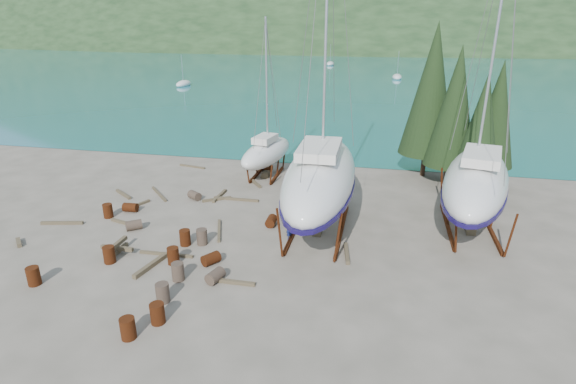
% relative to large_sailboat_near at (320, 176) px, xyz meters
% --- Properties ---
extents(ground, '(600.00, 600.00, 0.00)m').
position_rel_large_sailboat_near_xyz_m(ground, '(-4.43, -2.46, -3.29)').
color(ground, '#5A5447').
rests_on(ground, ground).
extents(bay_water, '(700.00, 700.00, 0.00)m').
position_rel_large_sailboat_near_xyz_m(bay_water, '(-4.43, 312.54, -3.28)').
color(bay_water, '#176375').
rests_on(bay_water, ground).
extents(far_hill, '(800.00, 360.00, 110.00)m').
position_rel_large_sailboat_near_xyz_m(far_hill, '(-4.43, 317.54, -3.29)').
color(far_hill, black).
rests_on(far_hill, ground).
extents(far_house_left, '(6.60, 5.60, 5.60)m').
position_rel_large_sailboat_near_xyz_m(far_house_left, '(-64.43, 187.54, -0.36)').
color(far_house_left, beige).
rests_on(far_house_left, ground).
extents(far_house_center, '(6.60, 5.60, 5.60)m').
position_rel_large_sailboat_near_xyz_m(far_house_center, '(-24.43, 187.54, -0.36)').
color(far_house_center, beige).
rests_on(far_house_center, ground).
extents(far_house_right, '(6.60, 5.60, 5.60)m').
position_rel_large_sailboat_near_xyz_m(far_house_right, '(25.57, 187.54, -0.36)').
color(far_house_right, beige).
rests_on(far_house_right, ground).
extents(cypress_near_right, '(3.60, 3.60, 10.00)m').
position_rel_large_sailboat_near_xyz_m(cypress_near_right, '(8.07, 9.54, 2.50)').
color(cypress_near_right, black).
rests_on(cypress_near_right, ground).
extents(cypress_mid_right, '(3.06, 3.06, 8.50)m').
position_rel_large_sailboat_near_xyz_m(cypress_mid_right, '(9.57, 7.54, 1.63)').
color(cypress_mid_right, black).
rests_on(cypress_mid_right, ground).
extents(cypress_back_left, '(4.14, 4.14, 11.50)m').
position_rel_large_sailboat_near_xyz_m(cypress_back_left, '(6.57, 11.54, 3.37)').
color(cypress_back_left, black).
rests_on(cypress_back_left, ground).
extents(cypress_far_right, '(3.24, 3.24, 9.00)m').
position_rel_large_sailboat_near_xyz_m(cypress_far_right, '(11.07, 10.54, 1.92)').
color(cypress_far_right, black).
rests_on(cypress_far_right, ground).
extents(moored_boat_left, '(2.00, 5.00, 6.05)m').
position_rel_large_sailboat_near_xyz_m(moored_boat_left, '(-34.43, 57.54, -2.90)').
color(moored_boat_left, silver).
rests_on(moored_boat_left, ground).
extents(moored_boat_mid, '(2.00, 5.00, 6.05)m').
position_rel_large_sailboat_near_xyz_m(moored_boat_mid, '(5.57, 77.54, -2.90)').
color(moored_boat_mid, silver).
rests_on(moored_boat_mid, ground).
extents(moored_boat_far, '(2.00, 5.00, 6.05)m').
position_rel_large_sailboat_near_xyz_m(moored_boat_far, '(-12.43, 107.54, -2.90)').
color(moored_boat_far, silver).
rests_on(moored_boat_far, ground).
extents(large_sailboat_near, '(3.98, 13.03, 20.44)m').
position_rel_large_sailboat_near_xyz_m(large_sailboat_near, '(0.00, 0.00, 0.00)').
color(large_sailboat_near, silver).
rests_on(large_sailboat_near, ground).
extents(large_sailboat_far, '(5.89, 12.09, 18.39)m').
position_rel_large_sailboat_near_xyz_m(large_sailboat_far, '(8.57, 1.91, -0.28)').
color(large_sailboat_far, silver).
rests_on(large_sailboat_far, ground).
extents(small_sailboat_shore, '(3.59, 7.64, 11.74)m').
position_rel_large_sailboat_near_xyz_m(small_sailboat_shore, '(-5.43, 8.84, -1.35)').
color(small_sailboat_shore, silver).
rests_on(small_sailboat_shore, ground).
extents(worker, '(0.51, 0.66, 1.62)m').
position_rel_large_sailboat_near_xyz_m(worker, '(-1.38, -1.64, -2.48)').
color(worker, navy).
rests_on(worker, ground).
extents(drum_0, '(0.58, 0.58, 0.88)m').
position_rel_large_sailboat_near_xyz_m(drum_0, '(-9.75, -6.01, -2.85)').
color(drum_0, '#4F210D').
rests_on(drum_0, ground).
extents(drum_1, '(0.82, 1.01, 0.58)m').
position_rel_large_sailboat_near_xyz_m(drum_1, '(-3.92, -6.59, -3.00)').
color(drum_1, '#2D2823').
rests_on(drum_1, ground).
extents(drum_2, '(0.91, 0.63, 0.58)m').
position_rel_large_sailboat_near_xyz_m(drum_2, '(-12.16, 0.12, -3.00)').
color(drum_2, '#4F210D').
rests_on(drum_2, ground).
extents(drum_3, '(0.58, 0.58, 0.88)m').
position_rel_large_sailboat_near_xyz_m(drum_3, '(-5.73, -11.08, -2.85)').
color(drum_3, '#4F210D').
rests_on(drum_3, ground).
extents(drum_4, '(1.04, 0.89, 0.58)m').
position_rel_large_sailboat_near_xyz_m(drum_4, '(-5.79, 10.15, -3.00)').
color(drum_4, '#4F210D').
rests_on(drum_4, ground).
extents(drum_5, '(0.58, 0.58, 0.88)m').
position_rel_large_sailboat_near_xyz_m(drum_5, '(-5.96, -3.16, -2.85)').
color(drum_5, '#2D2823').
rests_on(drum_5, ground).
extents(drum_6, '(0.61, 0.90, 0.58)m').
position_rel_large_sailboat_near_xyz_m(drum_6, '(-2.86, -0.06, -3.00)').
color(drum_6, '#4F210D').
rests_on(drum_6, ground).
extents(drum_7, '(0.58, 0.58, 0.88)m').
position_rel_large_sailboat_near_xyz_m(drum_7, '(-5.08, -9.99, -2.85)').
color(drum_7, '#4F210D').
rests_on(drum_7, ground).
extents(drum_8, '(0.58, 0.58, 0.88)m').
position_rel_large_sailboat_near_xyz_m(drum_8, '(-13.03, -0.99, -2.85)').
color(drum_8, '#4F210D').
rests_on(drum_8, ground).
extents(drum_9, '(1.05, 0.96, 0.58)m').
position_rel_large_sailboat_near_xyz_m(drum_9, '(-9.00, 2.95, -3.00)').
color(drum_9, '#2D2823').
rests_on(drum_9, ground).
extents(drum_10, '(0.58, 0.58, 0.88)m').
position_rel_large_sailboat_near_xyz_m(drum_10, '(-6.55, -5.45, -2.85)').
color(drum_10, '#4F210D').
rests_on(drum_10, ground).
extents(drum_11, '(0.64, 0.92, 0.58)m').
position_rel_large_sailboat_near_xyz_m(drum_11, '(-1.85, 5.30, -3.00)').
color(drum_11, '#2D2823').
rests_on(drum_11, ground).
extents(drum_12, '(0.98, 1.05, 0.58)m').
position_rel_large_sailboat_near_xyz_m(drum_12, '(-4.71, -5.09, -3.00)').
color(drum_12, '#4F210D').
rests_on(drum_12, ground).
extents(drum_13, '(0.58, 0.58, 0.88)m').
position_rel_large_sailboat_near_xyz_m(drum_13, '(-11.98, -8.56, -2.85)').
color(drum_13, '#4F210D').
rests_on(drum_13, ground).
extents(drum_14, '(0.58, 0.58, 0.88)m').
position_rel_large_sailboat_near_xyz_m(drum_14, '(-6.82, -3.45, -2.85)').
color(drum_14, '#4F210D').
rests_on(drum_14, ground).
extents(drum_15, '(1.05, 1.00, 0.58)m').
position_rel_large_sailboat_near_xyz_m(drum_15, '(-10.55, -2.26, -3.00)').
color(drum_15, '#2D2823').
rests_on(drum_15, ground).
extents(drum_16, '(0.58, 0.58, 0.88)m').
position_rel_large_sailboat_near_xyz_m(drum_16, '(-5.66, -6.82, -2.85)').
color(drum_16, '#2D2823').
rests_on(drum_16, ground).
extents(drum_17, '(0.58, 0.58, 0.88)m').
position_rel_large_sailboat_near_xyz_m(drum_17, '(-5.55, -8.59, -2.85)').
color(drum_17, '#2D2823').
rests_on(drum_17, ground).
extents(timber_0, '(2.43, 0.65, 0.14)m').
position_rel_large_sailboat_near_xyz_m(timber_0, '(-12.11, 9.74, -3.22)').
color(timber_0, brown).
rests_on(timber_0, ground).
extents(timber_1, '(0.50, 2.12, 0.19)m').
position_rel_large_sailboat_near_xyz_m(timber_1, '(1.86, -2.74, -3.19)').
color(timber_1, brown).
rests_on(timber_1, ground).
extents(timber_2, '(1.84, 1.40, 0.19)m').
position_rel_large_sailboat_near_xyz_m(timber_2, '(-14.19, 2.63, -3.19)').
color(timber_2, brown).
rests_on(timber_2, ground).
extents(timber_3, '(2.94, 0.21, 0.15)m').
position_rel_large_sailboat_near_xyz_m(timber_3, '(-7.31, -4.76, -3.21)').
color(timber_3, brown).
rests_on(timber_3, ground).
extents(timber_4, '(1.76, 1.21, 0.17)m').
position_rel_large_sailboat_near_xyz_m(timber_4, '(-7.46, 3.09, -3.20)').
color(timber_4, brown).
rests_on(timber_4, ground).
extents(timber_6, '(1.32, 1.66, 0.19)m').
position_rel_large_sailboat_near_xyz_m(timber_6, '(-5.78, 6.78, -3.19)').
color(timber_6, brown).
rests_on(timber_6, ground).
extents(timber_7, '(1.89, 0.18, 0.17)m').
position_rel_large_sailboat_near_xyz_m(timber_7, '(-2.94, -6.61, -3.20)').
color(timber_7, brown).
rests_on(timber_7, ground).
extents(timber_8, '(0.25, 2.29, 0.19)m').
position_rel_large_sailboat_near_xyz_m(timber_8, '(-7.49, 3.71, -3.19)').
color(timber_8, brown).
rests_on(timber_8, ground).
extents(timber_9, '(0.27, 2.20, 0.15)m').
position_rel_large_sailboat_near_xyz_m(timber_9, '(-5.66, 9.34, -3.21)').
color(timber_9, brown).
rests_on(timber_9, ground).
extents(timber_10, '(3.15, 0.16, 0.16)m').
position_rel_large_sailboat_near_xyz_m(timber_10, '(-6.17, 3.38, -3.20)').
color(timber_10, brown).
rests_on(timber_10, ground).
extents(timber_11, '(1.09, 2.72, 0.15)m').
position_rel_large_sailboat_near_xyz_m(timber_11, '(-5.61, -1.49, -3.21)').
color(timber_11, brown).
rests_on(timber_11, ground).
extents(timber_12, '(2.25, 0.76, 0.17)m').
position_rel_large_sailboat_near_xyz_m(timber_12, '(-11.44, -1.71, -3.20)').
color(timber_12, brown).
rests_on(timber_12, ground).
extents(timber_13, '(0.85, 0.84, 0.22)m').
position_rel_large_sailboat_near_xyz_m(timber_13, '(-15.75, -5.26, -3.18)').
color(timber_13, brown).
rests_on(timber_13, ground).
extents(timber_14, '(2.48, 0.73, 0.18)m').
position_rel_large_sailboat_near_xyz_m(timber_14, '(-15.18, -2.49, -3.19)').
color(timber_14, brown).
rests_on(timber_14, ground).
extents(timber_15, '(2.24, 2.36, 0.15)m').
position_rel_large_sailboat_near_xyz_m(timber_15, '(-11.80, 3.25, -3.21)').
color(timber_15, brown).
rests_on(timber_15, ground).
extents(timber_16, '(0.71, 2.47, 0.23)m').
position_rel_large_sailboat_near_xyz_m(timber_16, '(-7.49, -6.02, -3.17)').
color(timber_16, brown).
rests_on(timber_16, ground).
extents(timber_17, '(0.96, 1.98, 0.16)m').
position_rel_large_sailboat_near_xyz_m(timber_17, '(-12.25, 0.99, -3.21)').
color(timber_17, brown).
rests_on(timber_17, ground).
extents(timber_pile_fore, '(1.80, 1.80, 0.60)m').
position_rel_large_sailboat_near_xyz_m(timber_pile_fore, '(-9.92, -5.07, -2.99)').
color(timber_pile_fore, brown).
rests_on(timber_pile_fore, ground).
extents(timber_pile_aft, '(1.80, 1.80, 0.60)m').
position_rel_large_sailboat_near_xyz_m(timber_pile_aft, '(-1.17, 5.79, -2.99)').
color(timber_pile_aft, brown).
rests_on(timber_pile_aft, ground).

